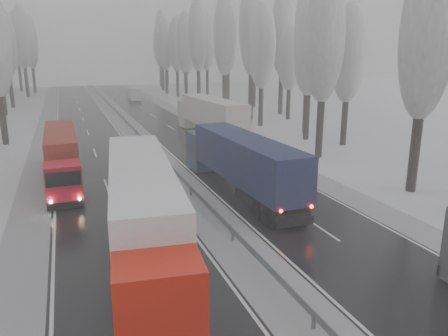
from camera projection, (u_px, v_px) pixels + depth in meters
carriageway_right at (216, 158)px, 40.93m from camera, size 7.50×200.00×0.03m
carriageway_left at (100, 168)px, 37.45m from camera, size 7.50×200.00×0.03m
median_slush at (160, 162)px, 39.19m from camera, size 3.00×200.00×0.04m
shoulder_right at (264, 154)px, 42.57m from camera, size 2.40×200.00×0.04m
shoulder_left at (38, 173)px, 35.81m from camera, size 2.40×200.00×0.04m
median_guardrail at (160, 156)px, 39.03m from camera, size 0.12×200.00×0.76m
tree_16 at (428, 35)px, 28.43m from camera, size 3.60×3.60×16.53m
tree_18 at (325, 39)px, 38.57m from camera, size 3.60×3.60×16.58m
tree_19 at (349, 54)px, 44.35m from camera, size 3.60×3.60×14.57m
tree_20 at (310, 47)px, 47.22m from camera, size 3.60×3.60×15.71m
tree_21 at (310, 31)px, 51.11m from camera, size 3.60×3.60×18.62m
tree_22 at (262, 47)px, 56.38m from camera, size 3.60×3.60×15.86m
tree_23 at (290, 58)px, 62.47m from camera, size 3.60×3.60×13.55m
tree_24 at (252, 26)px, 60.83m from camera, size 3.60×3.60×20.49m
tree_25 at (283, 33)px, 66.93m from camera, size 3.60×3.60×19.44m
tree_26 at (224, 36)px, 70.31m from camera, size 3.60×3.60×18.78m
tree_27 at (255, 42)px, 76.50m from camera, size 3.60×3.60×17.62m
tree_28 at (198, 35)px, 79.47m from camera, size 3.60×3.60×19.62m
tree_29 at (228, 42)px, 85.79m from camera, size 3.60×3.60×18.11m
tree_30 at (185, 43)px, 88.68m from camera, size 3.60×3.60×17.86m
tree_31 at (207, 41)px, 94.16m from camera, size 3.60×3.60×18.58m
tree_32 at (177, 45)px, 95.61m from camera, size 3.60×3.60×17.33m
tree_33 at (186, 54)px, 100.77m from camera, size 3.60×3.60×14.33m
tree_34 at (165, 45)px, 101.71m from camera, size 3.60×3.60×17.63m
tree_35 at (198, 43)px, 108.30m from camera, size 3.60×3.60×18.25m
tree_36 at (162, 39)px, 110.66m from camera, size 3.60×3.60×20.23m
tree_37 at (184, 49)px, 117.24m from camera, size 3.60×3.60×16.37m
tree_38 at (160, 45)px, 121.19m from camera, size 3.60×3.60×17.97m
tree_39 at (167, 49)px, 126.04m from camera, size 3.60×3.60×16.19m
tree_70 at (6, 44)px, 75.63m from camera, size 3.60×3.60×17.09m
tree_74 at (22, 38)px, 93.91m from camera, size 3.60×3.60×19.68m
tree_76 at (30, 42)px, 102.96m from camera, size 3.60×3.60×18.55m
tree_77 at (7, 54)px, 105.42m from camera, size 3.60×3.60×14.32m
tree_78 at (16, 40)px, 107.62m from camera, size 3.60×3.60×19.55m
tree_79 at (6, 47)px, 110.74m from camera, size 3.60×3.60×17.07m
truck_blue_box at (238, 159)px, 30.30m from camera, size 3.18×16.24×4.14m
truck_cream_box at (209, 114)px, 51.05m from camera, size 3.63×17.52×4.47m
box_truck_distant at (134, 94)px, 90.20m from camera, size 2.30×6.80×2.51m
truck_red_white at (143, 209)px, 20.03m from camera, size 4.58×17.73×4.51m
truck_red_red at (61, 152)px, 33.83m from camera, size 2.37×14.17×3.63m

